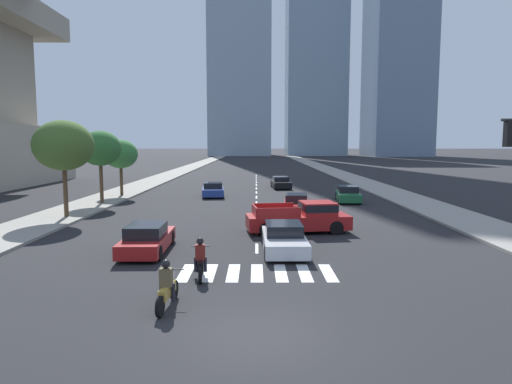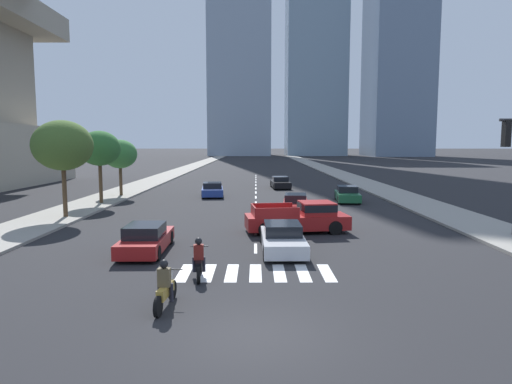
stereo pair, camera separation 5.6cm
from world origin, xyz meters
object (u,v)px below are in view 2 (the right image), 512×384
(sedan_black_4, at_px, (281,183))
(street_tree_third, at_px, (120,154))
(sedan_red_5, at_px, (146,239))
(pickup_truck, at_px, (302,218))
(motorcycle_trailing, at_px, (166,289))
(sedan_red_0, at_px, (296,204))
(motorcycle_lead, at_px, (199,262))
(street_tree_nearest, at_px, (63,146))
(street_tree_second, at_px, (100,149))
(sedan_silver_2, at_px, (283,239))
(sedan_blue_1, at_px, (213,190))
(sedan_green_3, at_px, (348,195))

(sedan_black_4, relative_size, street_tree_third, 0.90)
(sedan_red_5, bearing_deg, pickup_truck, -59.55)
(motorcycle_trailing, xyz_separation_m, sedan_red_0, (5.52, 18.88, -0.01))
(pickup_truck, height_order, sedan_red_5, pickup_truck)
(motorcycle_lead, relative_size, street_tree_third, 0.44)
(street_tree_nearest, height_order, street_tree_second, street_tree_nearest)
(sedan_silver_2, bearing_deg, sedan_blue_1, -167.19)
(motorcycle_lead, bearing_deg, street_tree_nearest, 32.70)
(pickup_truck, bearing_deg, sedan_blue_1, 104.30)
(sedan_silver_2, relative_size, sedan_green_3, 1.03)
(motorcycle_trailing, relative_size, sedan_blue_1, 0.46)
(sedan_silver_2, bearing_deg, pickup_truck, 162.37)
(sedan_red_0, height_order, sedan_green_3, sedan_green_3)
(sedan_black_4, bearing_deg, sedan_red_5, -18.82)
(sedan_green_3, distance_m, street_tree_nearest, 22.21)
(pickup_truck, bearing_deg, sedan_green_3, 61.32)
(motorcycle_lead, xyz_separation_m, sedan_red_5, (-2.87, 3.82, 0.01))
(street_tree_second, relative_size, street_tree_third, 1.13)
(pickup_truck, bearing_deg, sedan_silver_2, -113.63)
(motorcycle_lead, height_order, sedan_silver_2, motorcycle_lead)
(sedan_red_0, relative_size, street_tree_third, 0.95)
(motorcycle_lead, height_order, street_tree_nearest, street_tree_nearest)
(sedan_green_3, bearing_deg, motorcycle_trailing, -17.48)
(motorcycle_trailing, height_order, street_tree_second, street_tree_second)
(sedan_green_3, bearing_deg, sedan_red_5, -30.22)
(sedan_black_4, xyz_separation_m, sedan_red_5, (-7.62, -28.95, 0.01))
(pickup_truck, xyz_separation_m, sedan_blue_1, (-6.54, 16.71, -0.21))
(sedan_green_3, xyz_separation_m, street_tree_nearest, (-20.04, -8.62, 4.13))
(street_tree_second, distance_m, street_tree_third, 5.36)
(motorcycle_trailing, relative_size, street_tree_nearest, 0.34)
(sedan_red_0, bearing_deg, street_tree_nearest, -73.71)
(sedan_silver_2, xyz_separation_m, sedan_green_3, (6.46, 17.43, 0.02))
(sedan_red_0, height_order, sedan_silver_2, sedan_silver_2)
(street_tree_nearest, bearing_deg, street_tree_third, 90.00)
(sedan_red_5, xyz_separation_m, street_tree_second, (-7.41, 15.75, 3.88))
(pickup_truck, height_order, sedan_black_4, pickup_truck)
(sedan_red_0, xyz_separation_m, sedan_silver_2, (-1.61, -11.80, 0.01))
(sedan_blue_1, height_order, sedan_green_3, sedan_green_3)
(sedan_blue_1, xyz_separation_m, street_tree_nearest, (-8.35, -12.32, 4.13))
(sedan_silver_2, height_order, sedan_black_4, same)
(motorcycle_trailing, relative_size, sedan_silver_2, 0.45)
(motorcycle_lead, xyz_separation_m, sedan_red_0, (4.91, 15.78, -0.00))
(sedan_silver_2, distance_m, street_tree_nearest, 16.71)
(sedan_silver_2, xyz_separation_m, street_tree_second, (-13.58, 15.58, 3.88))
(street_tree_nearest, bearing_deg, pickup_truck, -16.40)
(sedan_red_0, height_order, street_tree_second, street_tree_second)
(sedan_green_3, distance_m, sedan_red_5, 21.66)
(sedan_red_0, bearing_deg, motorcycle_lead, -12.16)
(sedan_red_0, xyz_separation_m, street_tree_third, (-15.19, 9.11, 3.32))
(sedan_red_0, distance_m, street_tree_second, 16.13)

